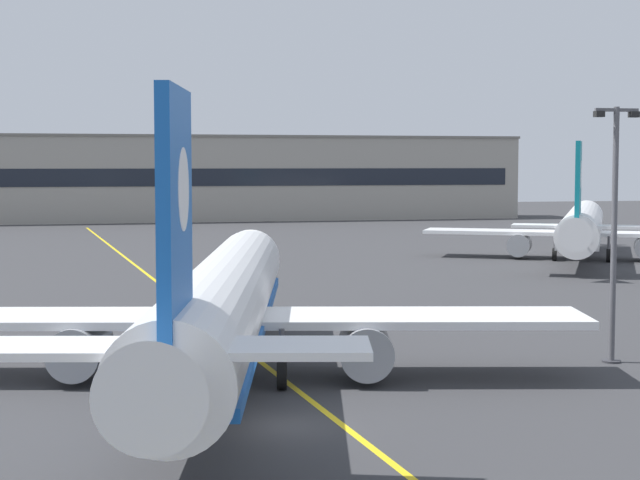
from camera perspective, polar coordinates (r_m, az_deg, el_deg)
The scene contains 7 objects.
ground_plane at distance 38.27m, azimuth -2.03°, elevation -10.16°, with size 400.00×400.00×0.00m, color #353538.
taxiway_centreline at distance 67.44m, azimuth -6.88°, elevation -3.89°, with size 0.30×180.00×0.01m, color yellow.
airliner_foreground at distance 45.56m, azimuth -5.32°, elevation -3.53°, with size 32.28×41.12×11.65m.
airliner_background at distance 105.02m, azimuth 14.19°, elevation 0.71°, with size 29.53×36.82×11.32m.
apron_lamp_post at distance 51.16m, azimuth 15.83°, elevation 0.57°, with size 2.24×0.90×12.15m.
safety_cone_by_nose_gear at distance 61.93m, azimuth -5.73°, elevation -4.37°, with size 0.44×0.44×0.55m.
terminal_building at distance 172.21m, azimuth -8.65°, elevation 3.37°, with size 120.29×12.40×14.03m.
Camera 1 is at (-7.01, -36.40, 9.53)m, focal length 58.35 mm.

